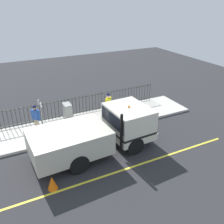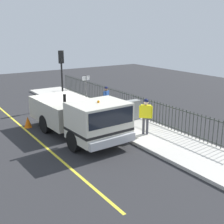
{
  "view_description": "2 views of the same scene",
  "coord_description": "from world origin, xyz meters",
  "px_view_note": "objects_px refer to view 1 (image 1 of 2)",
  "views": [
    {
      "loc": [
        -10.0,
        1.69,
        7.42
      ],
      "look_at": [
        0.63,
        -3.56,
        1.66
      ],
      "focal_mm": 38.36,
      "sensor_mm": 36.0,
      "label": 1
    },
    {
      "loc": [
        -6.73,
        -15.23,
        5.3
      ],
      "look_at": [
        1.74,
        -2.45,
        1.01
      ],
      "focal_mm": 47.89,
      "sensor_mm": 36.0,
      "label": 2
    }
  ],
  "objects_px": {
    "work_truck": "(102,130)",
    "worker_standing": "(108,104)",
    "utility_cabinet": "(68,112)",
    "street_sign": "(42,117)",
    "pedestrian_distant": "(36,115)",
    "traffic_cone": "(52,183)"
  },
  "relations": [
    {
      "from": "pedestrian_distant",
      "to": "traffic_cone",
      "type": "distance_m",
      "value": 5.05
    },
    {
      "from": "pedestrian_distant",
      "to": "utility_cabinet",
      "type": "distance_m",
      "value": 2.17
    },
    {
      "from": "pedestrian_distant",
      "to": "utility_cabinet",
      "type": "bearing_deg",
      "value": 67.66
    },
    {
      "from": "work_truck",
      "to": "utility_cabinet",
      "type": "distance_m",
      "value": 3.93
    },
    {
      "from": "pedestrian_distant",
      "to": "worker_standing",
      "type": "bearing_deg",
      "value": 45.68
    },
    {
      "from": "work_truck",
      "to": "pedestrian_distant",
      "type": "bearing_deg",
      "value": -142.14
    },
    {
      "from": "work_truck",
      "to": "street_sign",
      "type": "xyz_separation_m",
      "value": [
        1.78,
        2.66,
        0.53
      ]
    },
    {
      "from": "worker_standing",
      "to": "street_sign",
      "type": "bearing_deg",
      "value": -33.71
    },
    {
      "from": "work_truck",
      "to": "worker_standing",
      "type": "xyz_separation_m",
      "value": [
        2.76,
        -1.66,
        0.07
      ]
    },
    {
      "from": "pedestrian_distant",
      "to": "utility_cabinet",
      "type": "relative_size",
      "value": 1.49
    },
    {
      "from": "work_truck",
      "to": "traffic_cone",
      "type": "xyz_separation_m",
      "value": [
        -1.7,
        3.1,
        -0.89
      ]
    },
    {
      "from": "street_sign",
      "to": "pedestrian_distant",
      "type": "bearing_deg",
      "value": 4.24
    },
    {
      "from": "utility_cabinet",
      "to": "street_sign",
      "type": "relative_size",
      "value": 0.44
    },
    {
      "from": "utility_cabinet",
      "to": "traffic_cone",
      "type": "height_order",
      "value": "utility_cabinet"
    },
    {
      "from": "traffic_cone",
      "to": "utility_cabinet",
      "type": "bearing_deg",
      "value": -23.22
    },
    {
      "from": "worker_standing",
      "to": "traffic_cone",
      "type": "height_order",
      "value": "worker_standing"
    },
    {
      "from": "worker_standing",
      "to": "street_sign",
      "type": "xyz_separation_m",
      "value": [
        -0.98,
        4.33,
        0.46
      ]
    },
    {
      "from": "worker_standing",
      "to": "utility_cabinet",
      "type": "distance_m",
      "value": 2.68
    },
    {
      "from": "work_truck",
      "to": "pedestrian_distant",
      "type": "relative_size",
      "value": 3.84
    },
    {
      "from": "street_sign",
      "to": "utility_cabinet",
      "type": "bearing_deg",
      "value": -43.34
    },
    {
      "from": "utility_cabinet",
      "to": "work_truck",
      "type": "bearing_deg",
      "value": -169.17
    },
    {
      "from": "worker_standing",
      "to": "traffic_cone",
      "type": "relative_size",
      "value": 2.97
    }
  ]
}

